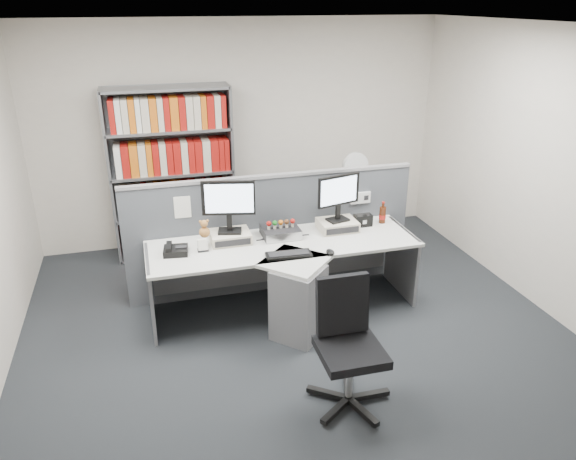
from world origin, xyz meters
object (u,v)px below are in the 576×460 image
object	(u,v)px
desktop_pc	(280,232)
keyboard	(289,254)
desk_fan	(355,168)
shelving_unit	(173,176)
speaker	(363,220)
desk	(290,277)
office_chair	(347,341)
filing_cabinet	(352,221)
desk_phone	(175,250)
monitor_left	(229,202)
monitor_right	(339,194)
mouse	(330,252)
desk_calendar	(203,246)
cola_bottle	(382,215)

from	to	relation	value
desktop_pc	keyboard	xyz separation A→B (m)	(-0.04, -0.45, -0.03)
keyboard	desk_fan	xyz separation A→B (m)	(1.23, 1.47, 0.29)
keyboard	shelving_unit	distance (m)	2.12
speaker	desk	bearing A→B (deg)	-155.46
shelving_unit	office_chair	xyz separation A→B (m)	(1.01, -3.06, -0.45)
speaker	office_chair	world-z (taller)	office_chair
filing_cabinet	desk_fan	xyz separation A→B (m)	(0.00, -0.00, 0.68)
desk	desk_phone	distance (m)	1.09
monitor_left	monitor_right	bearing A→B (deg)	-0.00
mouse	desktop_pc	bearing A→B (deg)	122.71
desk	keyboard	world-z (taller)	keyboard
speaker	shelving_unit	size ratio (longest dim) A/B	0.09
monitor_right	speaker	bearing A→B (deg)	5.43
mouse	shelving_unit	distance (m)	2.36
keyboard	filing_cabinet	world-z (taller)	keyboard
desktop_pc	desk_calendar	distance (m)	0.79
mouse	desk_fan	world-z (taller)	desk_fan
desk_calendar	cola_bottle	xyz separation A→B (m)	(1.90, 0.19, 0.04)
desk_phone	desk_calendar	distance (m)	0.25
speaker	desktop_pc	bearing A→B (deg)	-177.87
keyboard	speaker	xyz separation A→B (m)	(0.93, 0.48, 0.05)
desk_calendar	monitor_left	bearing A→B (deg)	26.94
monitor_right	filing_cabinet	distance (m)	1.40
mouse	shelving_unit	world-z (taller)	shelving_unit
desk	desktop_pc	bearing A→B (deg)	88.19
shelving_unit	desk	bearing A→B (deg)	-64.04
desk	desktop_pc	size ratio (longest dim) A/B	7.28
keyboard	desk_phone	bearing A→B (deg)	162.04
cola_bottle	desk_fan	bearing A→B (deg)	85.77
desk	desk_phone	bearing A→B (deg)	166.31
desktop_pc	filing_cabinet	size ratio (longest dim) A/B	0.51
shelving_unit	cola_bottle	bearing A→B (deg)	-34.90
desk_fan	keyboard	bearing A→B (deg)	-129.86
desk_phone	cola_bottle	xyz separation A→B (m)	(2.15, 0.18, 0.05)
desktop_pc	desk_fan	size ratio (longest dim) A/B	0.68
desk	desk_calendar	bearing A→B (deg)	162.70
shelving_unit	office_chair	world-z (taller)	shelving_unit
desk_phone	desk	bearing A→B (deg)	-13.69
monitor_right	mouse	bearing A→B (deg)	-116.58
desk_phone	desk_calendar	xyz separation A→B (m)	(0.25, -0.01, 0.02)
speaker	cola_bottle	size ratio (longest dim) A/B	0.79
desk	filing_cabinet	xyz separation A→B (m)	(1.20, 1.40, -0.11)
keyboard	shelving_unit	size ratio (longest dim) A/B	0.21
filing_cabinet	desk_fan	size ratio (longest dim) A/B	1.34
keyboard	desk_calendar	xyz separation A→B (m)	(-0.74, 0.31, 0.04)
speaker	mouse	bearing A→B (deg)	-134.84
desk	mouse	xyz separation A→B (m)	(0.35, -0.14, 0.29)
desk_phone	shelving_unit	bearing A→B (deg)	85.61
desk	filing_cabinet	bearing A→B (deg)	49.39
shelving_unit	speaker	bearing A→B (deg)	-38.61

